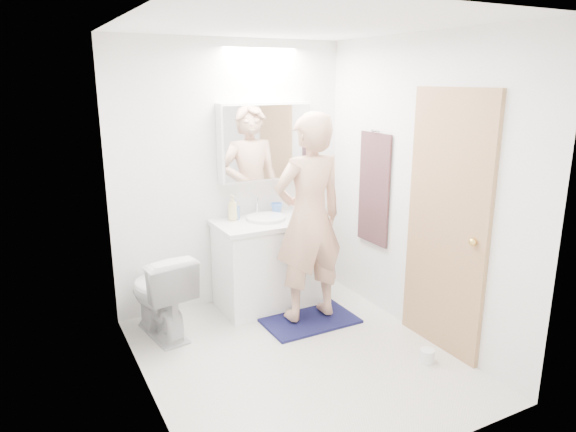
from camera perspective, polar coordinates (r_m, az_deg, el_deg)
floor at (r=4.11m, az=1.05°, el=-15.21°), size 2.50×2.50×0.00m
ceiling at (r=3.57m, az=1.25°, el=20.36°), size 2.50×2.50×0.00m
wall_back at (r=4.76m, az=-6.19°, el=4.42°), size 2.50×0.00×2.50m
wall_front at (r=2.68m, az=14.26°, el=-4.36°), size 2.50×0.00×2.50m
wall_left at (r=3.28m, az=-15.91°, el=-0.89°), size 0.00×2.50×2.50m
wall_right at (r=4.28m, az=14.14°, el=2.87°), size 0.00×2.50×2.50m
vanity_cabinet at (r=4.81m, az=-2.22°, el=-5.42°), size 0.90×0.55×0.78m
countertop at (r=4.68m, az=-2.27°, el=-0.71°), size 0.95×0.58×0.04m
sink_basin at (r=4.70m, az=-2.43°, el=-0.21°), size 0.36×0.36×0.03m
faucet at (r=4.85m, az=-3.41°, el=1.05°), size 0.02×0.02×0.16m
medicine_cabinet at (r=4.77m, az=-2.57°, el=8.15°), size 0.88×0.14×0.70m
mirror_panel at (r=4.70m, az=-2.17°, el=8.06°), size 0.84×0.01×0.66m
toilet at (r=4.40m, az=-13.89°, el=-8.27°), size 0.51×0.76×0.72m
bath_rug at (r=4.65m, az=2.19°, el=-11.22°), size 0.80×0.55×0.02m
person at (r=4.33m, az=2.31°, el=-0.27°), size 0.64×0.42×1.76m
door at (r=4.07m, az=17.01°, el=-0.86°), size 0.04×0.80×2.00m
door_knob at (r=3.86m, az=19.64°, el=-2.71°), size 0.06×0.06×0.06m
towel at (r=4.70m, az=9.41°, el=2.93°), size 0.02×0.42×1.00m
towel_hook at (r=4.62m, az=9.56°, el=9.24°), size 0.07×0.02×0.02m
soap_bottle_a at (r=4.68m, az=-6.11°, el=0.89°), size 0.10×0.10×0.23m
soap_bottle_b at (r=4.72m, az=-5.81°, el=0.66°), size 0.10×0.11×0.17m
toothbrush_cup at (r=4.88m, az=-1.26°, el=0.81°), size 0.12×0.12×0.10m
toilet_paper_roll at (r=4.15m, az=15.01°, el=-14.61°), size 0.11×0.11×0.10m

